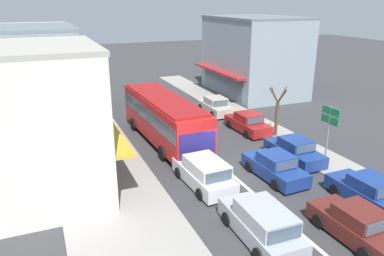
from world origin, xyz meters
TOP-DOWN VIEW (x-y plane):
  - ground_plane at (0.00, 0.00)m, footprint 140.00×140.00m
  - lane_centre_line at (0.00, 4.00)m, footprint 0.20×28.00m
  - sidewalk_left at (-6.80, 6.00)m, footprint 5.20×44.00m
  - kerb_right at (6.20, 6.00)m, footprint 2.80×44.00m
  - shopfront_corner_near at (-10.18, 1.71)m, footprint 7.77×7.53m
  - shopfront_mid_block at (-10.18, 9.50)m, footprint 7.39×7.52m
  - shopfront_far_end at (-10.18, 17.70)m, footprint 8.16×8.51m
  - building_right_far at (11.48, 16.29)m, footprint 8.35×10.41m
  - city_bus at (-1.87, 6.11)m, footprint 3.03×10.94m
  - sedan_adjacent_lane_trail at (1.88, -7.74)m, footprint 1.98×4.24m
  - wagon_behind_bus_near at (-2.02, -0.99)m, footprint 2.10×4.58m
  - sedan_behind_bus_mid at (2.03, -1.63)m, footprint 2.02×4.27m
  - wagon_queue_far_back at (-1.80, -6.24)m, footprint 2.01×4.53m
  - parked_sedan_kerb_front at (4.58, -5.83)m, footprint 1.95×4.23m
  - parked_sedan_kerb_second at (4.53, -0.10)m, footprint 1.92×4.21m
  - parked_sedan_kerb_third at (4.67, 5.75)m, footprint 1.99×4.25m
  - parked_sedan_kerb_rear at (4.51, 11.02)m, footprint 1.92×4.21m
  - traffic_light_downstreet at (-4.10, 21.41)m, footprint 0.33×0.24m
  - directional_road_sign at (6.12, -1.07)m, footprint 0.10×1.40m
  - street_tree_right at (5.95, 3.95)m, footprint 1.46×1.86m
  - pedestrian_with_handbag_near at (-4.87, 10.16)m, footprint 0.29×0.65m
  - pedestrian_browsing_midblock at (-4.86, 13.34)m, footprint 0.50×0.38m

SIDE VIEW (x-z plane):
  - ground_plane at x=0.00m, z-range 0.00..0.00m
  - lane_centre_line at x=0.00m, z-range 0.00..0.01m
  - kerb_right at x=6.20m, z-range 0.00..0.12m
  - sidewalk_left at x=-6.80m, z-range 0.00..0.14m
  - sedan_adjacent_lane_trail at x=1.88m, z-range -0.07..1.40m
  - sedan_behind_bus_mid at x=2.03m, z-range -0.07..1.40m
  - parked_sedan_kerb_front at x=4.58m, z-range -0.07..1.40m
  - parked_sedan_kerb_second at x=4.53m, z-range -0.07..1.40m
  - parked_sedan_kerb_third at x=4.67m, z-range -0.07..1.40m
  - parked_sedan_kerb_rear at x=4.51m, z-range -0.07..1.40m
  - wagon_behind_bus_near at x=-2.02m, z-range -0.04..1.53m
  - wagon_queue_far_back at x=-1.80m, z-range -0.04..1.53m
  - pedestrian_browsing_midblock at x=-4.86m, z-range 0.25..1.88m
  - pedestrian_with_handbag_near at x=-4.87m, z-range 0.25..1.88m
  - street_tree_right at x=5.95m, z-range -0.09..3.64m
  - city_bus at x=-1.87m, z-range 0.27..3.49m
  - directional_road_sign at x=6.12m, z-range 0.90..4.50m
  - traffic_light_downstreet at x=-4.10m, z-range 0.75..4.95m
  - shopfront_far_end at x=-10.18m, z-range -0.01..7.52m
  - shopfront_corner_near at x=-10.18m, z-range -0.01..7.55m
  - shopfront_mid_block at x=-10.18m, z-range -0.01..7.91m
  - building_right_far at x=11.48m, z-range -0.01..7.94m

